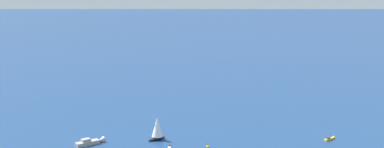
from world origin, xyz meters
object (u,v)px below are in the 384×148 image
Objects in this scene: motorboat_ahead at (91,142)px; motorboat_outer_ring_a at (330,139)px; motorboat_trailing at (169,148)px; sailboat_mid_cluster at (157,128)px; marker_buoy at (208,147)px.

motorboat_ahead is 2.08× the size of motorboat_outer_ring_a.
sailboat_mid_cluster is at bearing -89.63° from motorboat_trailing.
motorboat_ahead reaches higher than motorboat_trailing.
motorboat_trailing is at bearing 90.37° from sailboat_mid_cluster.
motorboat_outer_ring_a is (-60.10, 13.97, 0.01)m from motorboat_trailing.
motorboat_ahead reaches higher than marker_buoy.
marker_buoy is at bearing -11.94° from motorboat_outer_ring_a.
motorboat_ahead is 43.24m from marker_buoy.
marker_buoy is (-13.45, 16.48, -4.18)m from sailboat_mid_cluster.
sailboat_mid_cluster reaches higher than marker_buoy.
motorboat_trailing is at bearing -17.03° from marker_buoy.
motorboat_ahead is at bearing -10.93° from sailboat_mid_cluster.
motorboat_outer_ring_a is at bearing 156.35° from sailboat_mid_cluster.
motorboat_ahead is 24.97m from sailboat_mid_cluster.
sailboat_mid_cluster is at bearing -50.77° from marker_buoy.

